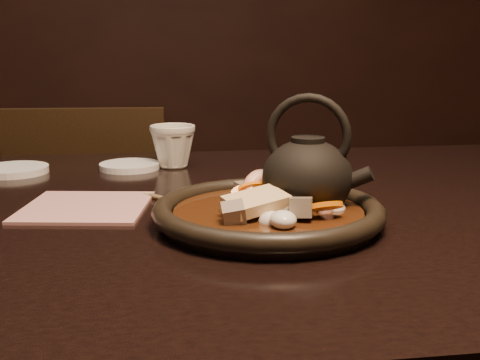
{
  "coord_description": "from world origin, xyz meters",
  "views": [
    {
      "loc": [
        0.0,
        -0.82,
        0.97
      ],
      "look_at": [
        0.11,
        -0.07,
        0.8
      ],
      "focal_mm": 45.0,
      "sensor_mm": 36.0,
      "label": 1
    }
  ],
  "objects": [
    {
      "name": "table",
      "position": [
        0.0,
        0.0,
        0.67
      ],
      "size": [
        1.6,
        0.9,
        0.75
      ],
      "color": "black",
      "rests_on": "floor"
    },
    {
      "name": "chair",
      "position": [
        -0.15,
        0.71,
        0.45
      ],
      "size": [
        0.42,
        0.42,
        0.83
      ],
      "rotation": [
        0.0,
        0.0,
        3.07
      ],
      "color": "black",
      "rests_on": "floor"
    },
    {
      "name": "plate",
      "position": [
        0.14,
        -0.11,
        0.76
      ],
      "size": [
        0.29,
        0.29,
        0.03
      ],
      "color": "black",
      "rests_on": "table"
    },
    {
      "name": "stirfry",
      "position": [
        0.15,
        -0.11,
        0.77
      ],
      "size": [
        0.17,
        0.19,
        0.07
      ],
      "color": "#321709",
      "rests_on": "plate"
    },
    {
      "name": "soy_dish",
      "position": [
        0.29,
        0.25,
        0.76
      ],
      "size": [
        0.1,
        0.1,
        0.01
      ],
      "primitive_type": "cylinder",
      "color": "white",
      "rests_on": "table"
    },
    {
      "name": "saucer_left",
      "position": [
        -0.24,
        0.27,
        0.76
      ],
      "size": [
        0.12,
        0.12,
        0.01
      ],
      "primitive_type": "cylinder",
      "color": "white",
      "rests_on": "table"
    },
    {
      "name": "saucer_right",
      "position": [
        -0.04,
        0.28,
        0.76
      ],
      "size": [
        0.11,
        0.11,
        0.01
      ],
      "primitive_type": "cylinder",
      "color": "white",
      "rests_on": "table"
    },
    {
      "name": "tea_cup",
      "position": [
        0.04,
        0.28,
        0.79
      ],
      "size": [
        0.1,
        0.1,
        0.08
      ],
      "primitive_type": "imported",
      "rotation": [
        0.0,
        0.0,
        -0.26
      ],
      "color": "beige",
      "rests_on": "table"
    },
    {
      "name": "chopsticks",
      "position": [
        0.07,
        -0.04,
        0.75
      ],
      "size": [
        0.18,
        0.2,
        0.01
      ],
      "rotation": [
        0.0,
        0.0,
        0.71
      ],
      "color": "tan",
      "rests_on": "table"
    },
    {
      "name": "napkin",
      "position": [
        -0.09,
        0.01,
        0.75
      ],
      "size": [
        0.19,
        0.19,
        0.0
      ],
      "primitive_type": "cube",
      "rotation": [
        0.0,
        0.0,
        -0.17
      ],
      "color": "#B0726C",
      "rests_on": "table"
    },
    {
      "name": "teapot",
      "position": [
        0.2,
        -0.08,
        0.81
      ],
      "size": [
        0.14,
        0.12,
        0.16
      ],
      "rotation": [
        0.0,
        0.0,
        -0.4
      ],
      "color": "black",
      "rests_on": "table"
    }
  ]
}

